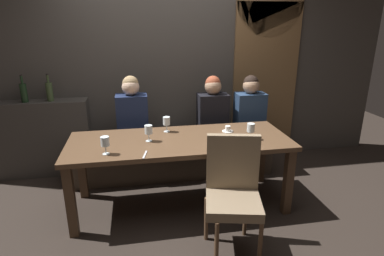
{
  "coord_description": "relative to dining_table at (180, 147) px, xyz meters",
  "views": [
    {
      "loc": [
        -0.42,
        -2.97,
        1.86
      ],
      "look_at": [
        0.13,
        0.03,
        0.84
      ],
      "focal_mm": 29.98,
      "sensor_mm": 36.0,
      "label": 1
    }
  ],
  "objects": [
    {
      "name": "ground",
      "position": [
        0.0,
        0.0,
        -0.65
      ],
      "size": [
        9.0,
        9.0,
        0.0
      ],
      "primitive_type": "plane",
      "color": "black"
    },
    {
      "name": "back_wall_tiled",
      "position": [
        0.0,
        1.22,
        0.85
      ],
      "size": [
        6.0,
        0.12,
        3.0
      ],
      "primitive_type": "cube",
      "color": "#423D38",
      "rests_on": "ground"
    },
    {
      "name": "arched_door",
      "position": [
        1.35,
        1.15,
        0.71
      ],
      "size": [
        0.9,
        0.05,
        2.55
      ],
      "color": "brown",
      "rests_on": "ground"
    },
    {
      "name": "back_counter",
      "position": [
        -1.55,
        1.04,
        -0.18
      ],
      "size": [
        1.1,
        0.28,
        0.95
      ],
      "primitive_type": "cube",
      "color": "#38342F",
      "rests_on": "ground"
    },
    {
      "name": "dining_table",
      "position": [
        0.0,
        0.0,
        0.0
      ],
      "size": [
        2.2,
        0.84,
        0.74
      ],
      "color": "#493422",
      "rests_on": "ground"
    },
    {
      "name": "banquette_bench",
      "position": [
        0.0,
        0.7,
        -0.42
      ],
      "size": [
        2.5,
        0.44,
        0.45
      ],
      "color": "#40352A",
      "rests_on": "ground"
    },
    {
      "name": "chair_near_side",
      "position": [
        0.34,
        -0.72,
        -0.09
      ],
      "size": [
        0.53,
        0.53,
        0.98
      ],
      "color": "brown",
      "rests_on": "ground"
    },
    {
      "name": "diner_redhead",
      "position": [
        -0.46,
        0.71,
        0.19
      ],
      "size": [
        0.36,
        0.24,
        0.82
      ],
      "color": "#192342",
      "rests_on": "banquette_bench"
    },
    {
      "name": "diner_bearded",
      "position": [
        0.51,
        0.71,
        0.17
      ],
      "size": [
        0.36,
        0.24,
        0.8
      ],
      "color": "black",
      "rests_on": "banquette_bench"
    },
    {
      "name": "diner_far_end",
      "position": [
        0.98,
        0.69,
        0.17
      ],
      "size": [
        0.36,
        0.24,
        0.79
      ],
      "color": "navy",
      "rests_on": "banquette_bench"
    },
    {
      "name": "wine_bottle_dark_red",
      "position": [
        -1.7,
        1.01,
        0.42
      ],
      "size": [
        0.08,
        0.08,
        0.33
      ],
      "color": "black",
      "rests_on": "back_counter"
    },
    {
      "name": "wine_bottle_pale_label",
      "position": [
        -1.42,
        1.02,
        0.42
      ],
      "size": [
        0.08,
        0.08,
        0.33
      ],
      "color": "#384728",
      "rests_on": "back_counter"
    },
    {
      "name": "wine_glass_far_right",
      "position": [
        -0.1,
        0.25,
        0.2
      ],
      "size": [
        0.08,
        0.08,
        0.16
      ],
      "color": "silver",
      "rests_on": "dining_table"
    },
    {
      "name": "wine_glass_end_left",
      "position": [
        -0.31,
        -0.0,
        0.2
      ],
      "size": [
        0.08,
        0.08,
        0.16
      ],
      "color": "silver",
      "rests_on": "dining_table"
    },
    {
      "name": "wine_glass_end_right",
      "position": [
        -0.7,
        -0.26,
        0.2
      ],
      "size": [
        0.08,
        0.08,
        0.16
      ],
      "color": "silver",
      "rests_on": "dining_table"
    },
    {
      "name": "wine_glass_near_right",
      "position": [
        0.69,
        -0.13,
        0.2
      ],
      "size": [
        0.08,
        0.08,
        0.16
      ],
      "color": "silver",
      "rests_on": "dining_table"
    },
    {
      "name": "espresso_cup",
      "position": [
        0.54,
        0.14,
        0.11
      ],
      "size": [
        0.12,
        0.12,
        0.06
      ],
      "color": "white",
      "rests_on": "dining_table"
    },
    {
      "name": "fork_on_table",
      "position": [
        -0.36,
        -0.34,
        0.09
      ],
      "size": [
        0.05,
        0.17,
        0.01
      ],
      "primitive_type": "cube",
      "rotation": [
        0.0,
        0.0,
        -0.21
      ],
      "color": "silver",
      "rests_on": "dining_table"
    }
  ]
}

